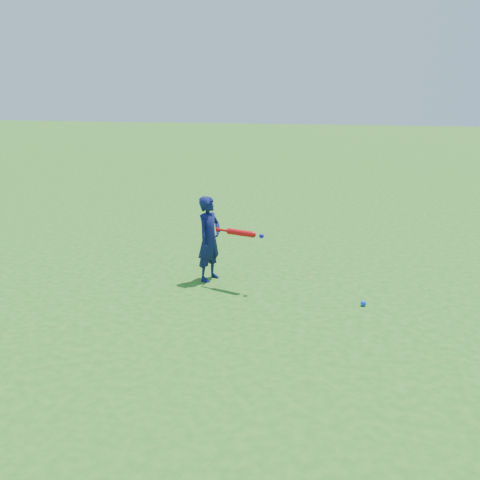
# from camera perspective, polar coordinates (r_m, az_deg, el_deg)

# --- Properties ---
(ground) EXTENTS (80.00, 80.00, 0.00)m
(ground) POSITION_cam_1_polar(r_m,az_deg,el_deg) (7.58, -1.64, -4.35)
(ground) COLOR #226217
(ground) RESTS_ON ground
(child) EXTENTS (0.41, 0.50, 1.20)m
(child) POSITION_cam_1_polar(r_m,az_deg,el_deg) (7.47, -3.30, 0.14)
(child) COLOR #10144B
(child) RESTS_ON ground
(ground_ball_blue) EXTENTS (0.07, 0.07, 0.07)m
(ground_ball_blue) POSITION_cam_1_polar(r_m,az_deg,el_deg) (6.87, 13.03, -6.60)
(ground_ball_blue) COLOR #0D3EEC
(ground_ball_blue) RESTS_ON ground
(bat_swing) EXTENTS (0.71, 0.26, 0.08)m
(bat_swing) POSITION_cam_1_polar(r_m,az_deg,el_deg) (7.09, 0.27, 0.74)
(bat_swing) COLOR red
(bat_swing) RESTS_ON ground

